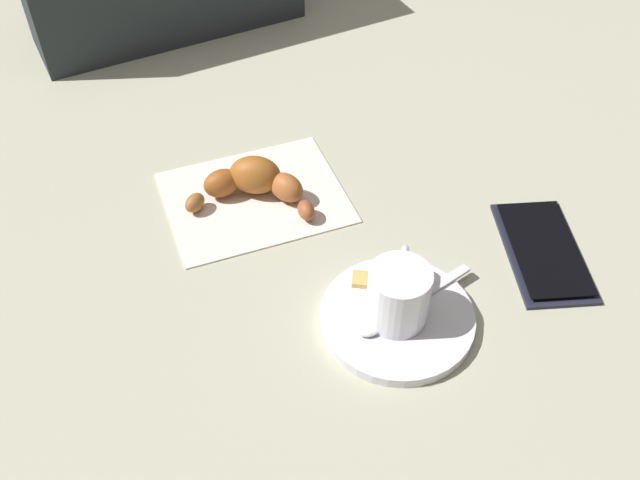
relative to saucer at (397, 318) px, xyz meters
The scene contains 8 objects.
ground_plane 0.11m from the saucer, 15.47° to the left, with size 1.80×1.80×0.00m, color #A9A890.
saucer is the anchor object (origin of this frame).
espresso_cup 0.04m from the saucer, 39.79° to the left, with size 0.07×0.07×0.06m.
teaspoon 0.01m from the saucer, 65.89° to the right, with size 0.02×0.13×0.01m.
sugar_packet 0.04m from the saucer, 23.13° to the right, with size 0.07×0.02×0.01m, color tan.
napkin 0.22m from the saucer, ahead, with size 0.15×0.19×0.00m, color silver.
croissant 0.22m from the saucer, ahead, with size 0.11×0.12×0.04m.
cell_phone 0.18m from the saucer, 94.88° to the right, with size 0.16×0.13×0.01m.
Camera 1 is at (-0.41, 0.26, 0.53)m, focal length 40.44 mm.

